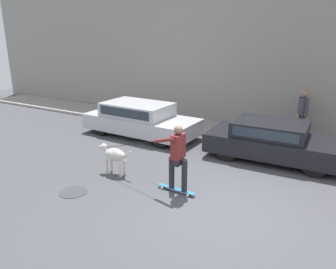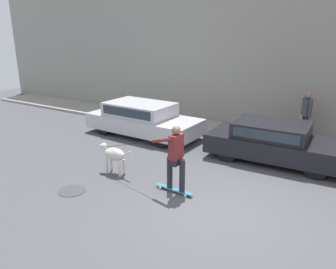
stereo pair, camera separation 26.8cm
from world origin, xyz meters
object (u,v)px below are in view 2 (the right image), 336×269
(parked_car_0, at_px, (143,119))
(dog, at_px, (114,155))
(skateboarder, at_px, (175,155))
(pedestrian_with_bag, at_px, (306,113))
(parked_car_1, at_px, (275,142))

(parked_car_0, bearing_deg, dog, -65.07)
(skateboarder, height_order, pedestrian_with_bag, pedestrian_with_bag)
(parked_car_0, distance_m, pedestrian_with_bag, 5.74)
(pedestrian_with_bag, bearing_deg, dog, -156.58)
(parked_car_0, xyz_separation_m, parked_car_1, (4.79, -0.00, -0.03))
(parked_car_0, height_order, dog, parked_car_0)
(parked_car_1, relative_size, pedestrian_with_bag, 2.40)
(parked_car_1, distance_m, pedestrian_with_bag, 2.47)
(parked_car_0, height_order, skateboarder, skateboarder)
(parked_car_0, relative_size, pedestrian_with_bag, 2.63)
(parked_car_1, height_order, pedestrian_with_bag, pedestrian_with_bag)
(dog, distance_m, skateboarder, 2.02)
(dog, bearing_deg, parked_car_0, -66.52)
(dog, xyz_separation_m, skateboarder, (1.97, -0.10, 0.41))
(skateboarder, relative_size, pedestrian_with_bag, 1.69)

